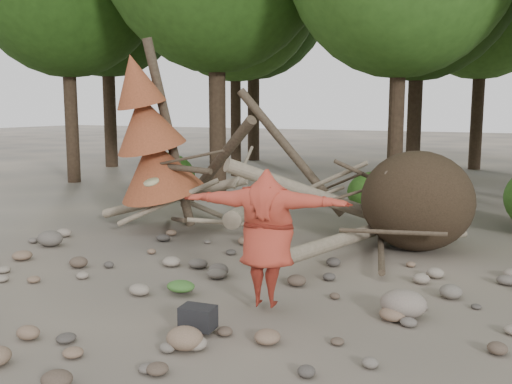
% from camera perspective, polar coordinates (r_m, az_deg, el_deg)
% --- Properties ---
extents(ground, '(120.00, 120.00, 0.00)m').
position_cam_1_polar(ground, '(8.89, -7.18, -10.06)').
color(ground, '#514C44').
rests_on(ground, ground).
extents(deadfall_pile, '(8.55, 5.24, 3.30)m').
position_cam_1_polar(deadfall_pile, '(11.68, 12.94, -0.90)').
color(deadfall_pile, '#332619').
rests_on(deadfall_pile, ground).
extents(dead_conifer, '(2.06, 2.16, 4.35)m').
position_cam_1_polar(dead_conifer, '(13.01, -10.49, 5.26)').
color(dead_conifer, '#4C3F30').
rests_on(dead_conifer, ground).
extents(bush_left, '(1.80, 1.80, 1.44)m').
position_cam_1_polar(bush_left, '(17.61, -9.04, 1.57)').
color(bush_left, '#234913').
rests_on(bush_left, ground).
extents(bush_mid, '(1.40, 1.40, 1.12)m').
position_cam_1_polar(bush_mid, '(15.45, 11.69, -0.06)').
color(bush_mid, '#2E5D1A').
rests_on(bush_mid, ground).
extents(frisbee_thrower, '(3.33, 1.05, 1.92)m').
position_cam_1_polar(frisbee_thrower, '(7.86, 1.07, -4.60)').
color(frisbee_thrower, '#A83626').
rests_on(frisbee_thrower, ground).
extents(backpack, '(0.46, 0.33, 0.29)m').
position_cam_1_polar(backpack, '(7.38, -5.81, -12.80)').
color(backpack, black).
rests_on(backpack, ground).
extents(cloth_green, '(0.45, 0.37, 0.17)m').
position_cam_1_polar(cloth_green, '(8.82, -7.53, -9.64)').
color(cloth_green, '#376428').
rests_on(cloth_green, ground).
extents(cloth_orange, '(0.29, 0.24, 0.10)m').
position_cam_1_polar(cloth_orange, '(7.43, -5.46, -13.40)').
color(cloth_orange, '#B3491E').
rests_on(cloth_orange, ground).
extents(boulder_front_right, '(0.45, 0.40, 0.27)m').
position_cam_1_polar(boulder_front_right, '(6.95, -7.14, -14.31)').
color(boulder_front_right, '#7E654F').
rests_on(boulder_front_right, ground).
extents(boulder_mid_right, '(0.62, 0.56, 0.37)m').
position_cam_1_polar(boulder_mid_right, '(8.10, 14.52, -10.75)').
color(boulder_mid_right, gray).
rests_on(boulder_mid_right, ground).
extents(boulder_mid_left, '(0.54, 0.48, 0.32)m').
position_cam_1_polar(boulder_mid_left, '(12.39, -19.89, -4.39)').
color(boulder_mid_left, '#5E574F').
rests_on(boulder_mid_left, ground).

